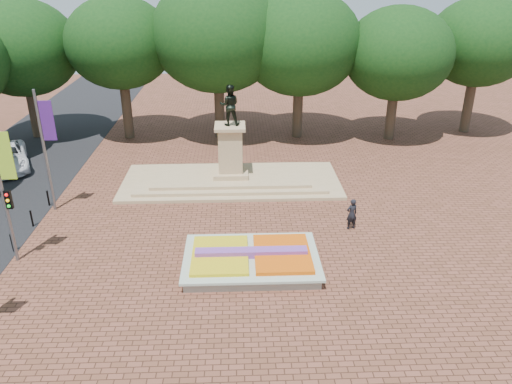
{
  "coord_description": "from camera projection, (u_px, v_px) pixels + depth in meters",
  "views": [
    {
      "loc": [
        0.43,
        -21.93,
        12.83
      ],
      "look_at": [
        1.37,
        1.6,
        2.2
      ],
      "focal_mm": 35.0,
      "sensor_mm": 36.0,
      "label": 1
    }
  ],
  "objects": [
    {
      "name": "monument",
      "position": [
        231.0,
        170.0,
        32.16
      ],
      "size": [
        14.0,
        6.0,
        6.4
      ],
      "color": "tan",
      "rests_on": "ground"
    },
    {
      "name": "bollard_row",
      "position": [
        1.0,
        256.0,
        23.26
      ],
      "size": [
        0.12,
        13.12,
        0.98
      ],
      "color": "black",
      "rests_on": "ground"
    },
    {
      "name": "banner_poles",
      "position": [
        1.0,
        189.0,
        22.08
      ],
      "size": [
        0.88,
        11.17,
        7.0
      ],
      "color": "slate",
      "rests_on": "ground"
    },
    {
      "name": "pedestrian",
      "position": [
        352.0,
        214.0,
        26.48
      ],
      "size": [
        0.73,
        0.58,
        1.73
      ],
      "primitive_type": "imported",
      "rotation": [
        0.0,
        0.0,
        3.44
      ],
      "color": "black",
      "rests_on": "ground"
    },
    {
      "name": "van",
      "position": [
        6.0,
        157.0,
        34.56
      ],
      "size": [
        4.9,
        6.54,
        1.65
      ],
      "primitive_type": "imported",
      "rotation": [
        0.0,
        0.0,
        0.41
      ],
      "color": "white",
      "rests_on": "ground"
    },
    {
      "name": "flower_bed",
      "position": [
        252.0,
        259.0,
        23.29
      ],
      "size": [
        6.3,
        4.3,
        0.91
      ],
      "color": "gray",
      "rests_on": "ground"
    },
    {
      "name": "tree_row_back",
      "position": [
        260.0,
        54.0,
        38.97
      ],
      "size": [
        44.8,
        8.8,
        10.43
      ],
      "color": "#362A1D",
      "rests_on": "ground"
    },
    {
      "name": "ground",
      "position": [
        230.0,
        245.0,
        25.23
      ],
      "size": [
        90.0,
        90.0,
        0.0
      ],
      "primitive_type": "plane",
      "color": "brown",
      "rests_on": "ground"
    }
  ]
}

